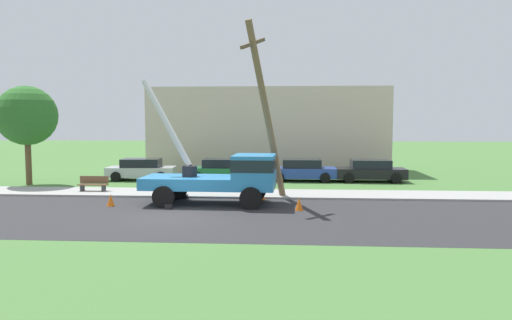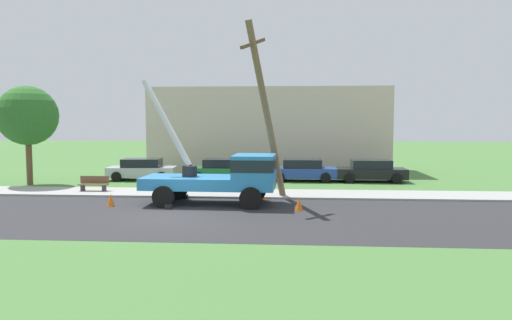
{
  "view_description": "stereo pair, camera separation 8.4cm",
  "coord_description": "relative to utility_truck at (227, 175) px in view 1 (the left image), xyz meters",
  "views": [
    {
      "loc": [
        4.85,
        -19.53,
        3.95
      ],
      "look_at": [
        3.25,
        3.1,
        2.08
      ],
      "focal_mm": 33.89,
      "sensor_mm": 36.0,
      "label": 1
    },
    {
      "loc": [
        4.94,
        -19.53,
        3.95
      ],
      "look_at": [
        3.25,
        3.1,
        2.08
      ],
      "focal_mm": 33.89,
      "sensor_mm": 36.0,
      "label": 2
    }
  ],
  "objects": [
    {
      "name": "parked_sedan_silver",
      "position": [
        -6.85,
        8.77,
        -0.7
      ],
      "size": [
        4.53,
        2.24,
        1.42
      ],
      "color": "#B7B7BF",
      "rests_on": "ground"
    },
    {
      "name": "park_bench",
      "position": [
        -7.77,
        3.12,
        -0.95
      ],
      "size": [
        1.6,
        0.45,
        0.9
      ],
      "color": "brown",
      "rests_on": "ground"
    },
    {
      "name": "road_asphalt",
      "position": [
        -1.9,
        -2.84,
        -1.4
      ],
      "size": [
        80.0,
        8.89,
        0.01
      ],
      "primitive_type": "cube",
      "color": "#2B2B2D",
      "rests_on": "ground"
    },
    {
      "name": "parked_sedan_green",
      "position": [
        -1.47,
        8.92,
        -0.7
      ],
      "size": [
        4.42,
        2.05,
        1.42
      ],
      "color": "#1E6638",
      "rests_on": "ground"
    },
    {
      "name": "traffic_cone_behind",
      "position": [
        -5.29,
        -0.9,
        -1.13
      ],
      "size": [
        0.36,
        0.36,
        0.56
      ],
      "primitive_type": "cone",
      "color": "orange",
      "rests_on": "ground"
    },
    {
      "name": "traffic_cone_curbside",
      "position": [
        1.56,
        1.32,
        -1.13
      ],
      "size": [
        0.36,
        0.36,
        0.56
      ],
      "primitive_type": "cone",
      "color": "orange",
      "rests_on": "ground"
    },
    {
      "name": "leaning_utility_pole",
      "position": [
        1.78,
        1.1,
        3.0
      ],
      "size": [
        2.14,
        3.16,
        8.62
      ],
      "color": "brown",
      "rests_on": "ground"
    },
    {
      "name": "parked_sedan_black",
      "position": [
        8.12,
        8.96,
        -0.7
      ],
      "size": [
        4.4,
        2.03,
        1.42
      ],
      "color": "black",
      "rests_on": "ground"
    },
    {
      "name": "parked_sedan_blue",
      "position": [
        3.72,
        9.04,
        -0.7
      ],
      "size": [
        4.41,
        2.03,
        1.42
      ],
      "color": "#263F99",
      "rests_on": "ground"
    },
    {
      "name": "utility_truck",
      "position": [
        0.0,
        0.0,
        0.0
      ],
      "size": [
        6.76,
        3.21,
        5.98
      ],
      "color": "#2D84C6",
      "rests_on": "ground"
    },
    {
      "name": "roadside_tree_near",
      "position": [
        -13.05,
        6.04,
        2.81
      ],
      "size": [
        3.62,
        3.62,
        6.05
      ],
      "color": "brown",
      "rests_on": "ground"
    },
    {
      "name": "sidewalk_strip",
      "position": [
        -1.9,
        3.05,
        -1.36
      ],
      "size": [
        80.0,
        2.89,
        0.1
      ],
      "primitive_type": "cube",
      "color": "#9E9E99",
      "rests_on": "ground"
    },
    {
      "name": "traffic_cone_ahead",
      "position": [
        3.36,
        -1.34,
        -1.13
      ],
      "size": [
        0.36,
        0.36,
        0.56
      ],
      "primitive_type": "cone",
      "color": "orange",
      "rests_on": "ground"
    },
    {
      "name": "lowrise_building_backdrop",
      "position": [
        1.25,
        15.68,
        1.79
      ],
      "size": [
        18.0,
        6.0,
        6.4
      ],
      "primitive_type": "cube",
      "color": "beige",
      "rests_on": "ground"
    },
    {
      "name": "ground_plane",
      "position": [
        -1.9,
        9.16,
        -1.41
      ],
      "size": [
        120.0,
        120.0,
        0.0
      ],
      "primitive_type": "plane",
      "color": "#477538"
    }
  ]
}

